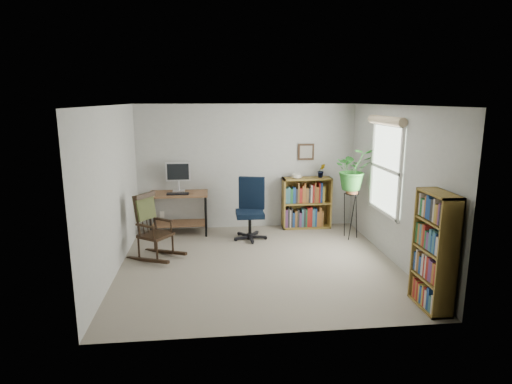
{
  "coord_description": "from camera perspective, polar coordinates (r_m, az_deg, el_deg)",
  "views": [
    {
      "loc": [
        -0.7,
        -6.15,
        2.49
      ],
      "look_at": [
        0.0,
        0.4,
        1.05
      ],
      "focal_mm": 30.0,
      "sensor_mm": 36.0,
      "label": 1
    }
  ],
  "objects": [
    {
      "name": "wall_back",
      "position": [
        8.28,
        -1.18,
        3.36
      ],
      "size": [
        4.2,
        0.0,
        2.4
      ],
      "primitive_type": "cube",
      "color": "#B0B0AC",
      "rests_on": "ground"
    },
    {
      "name": "floor",
      "position": [
        6.67,
        0.37,
        -9.58
      ],
      "size": [
        4.2,
        4.0,
        0.0
      ],
      "primitive_type": "cube",
      "color": "gray",
      "rests_on": "ground"
    },
    {
      "name": "tall_bookshelf",
      "position": [
        5.55,
        22.69,
        -7.3
      ],
      "size": [
        0.27,
        0.63,
        1.44
      ],
      "primitive_type": null,
      "color": "olive",
      "rests_on": "floor"
    },
    {
      "name": "monitor",
      "position": [
        8.14,
        -10.32,
        2.0
      ],
      "size": [
        0.46,
        0.16,
        0.56
      ],
      "primitive_type": null,
      "color": "silver",
      "rests_on": "desk"
    },
    {
      "name": "potted_plant_small",
      "position": [
        8.39,
        8.69,
        2.31
      ],
      "size": [
        0.13,
        0.24,
        0.11
      ],
      "primitive_type": "imported",
      "color": "#286E26",
      "rests_on": "low_bookshelf"
    },
    {
      "name": "wall_left",
      "position": [
        6.44,
        -18.52,
        0.12
      ],
      "size": [
        0.0,
        4.0,
        2.4
      ],
      "primitive_type": "cube",
      "color": "#B0B0AC",
      "rests_on": "ground"
    },
    {
      "name": "keyboard",
      "position": [
        7.94,
        -10.38,
        -0.23
      ],
      "size": [
        0.4,
        0.15,
        0.02
      ],
      "primitive_type": "cube",
      "color": "black",
      "rests_on": "desk"
    },
    {
      "name": "ceiling",
      "position": [
        6.19,
        0.4,
        11.5
      ],
      "size": [
        4.2,
        4.0,
        0.0
      ],
      "primitive_type": "cube",
      "color": "silver",
      "rests_on": "ground"
    },
    {
      "name": "wall_front",
      "position": [
        4.4,
        3.35,
        -4.72
      ],
      "size": [
        4.2,
        0.0,
        2.4
      ],
      "primitive_type": "cube",
      "color": "#B0B0AC",
      "rests_on": "ground"
    },
    {
      "name": "spider_plant",
      "position": [
        7.7,
        12.95,
        5.63
      ],
      "size": [
        1.69,
        1.88,
        1.47
      ],
      "primitive_type": "imported",
      "color": "#286E26",
      "rests_on": "plant_stand"
    },
    {
      "name": "low_bookshelf",
      "position": [
        8.42,
        6.74,
        -1.44
      ],
      "size": [
        0.95,
        0.32,
        1.0
      ],
      "primitive_type": null,
      "color": "olive",
      "rests_on": "floor"
    },
    {
      "name": "window",
      "position": [
        7.1,
        16.87,
        2.97
      ],
      "size": [
        0.12,
        1.2,
        1.5
      ],
      "primitive_type": null,
      "color": "silver",
      "rests_on": "wall_right"
    },
    {
      "name": "rocking_chair",
      "position": [
        6.93,
        -13.28,
        -4.47
      ],
      "size": [
        1.06,
        0.98,
        1.06
      ],
      "primitive_type": null,
      "rotation": [
        0.0,
        0.0,
        0.94
      ],
      "color": "black",
      "rests_on": "floor"
    },
    {
      "name": "desk",
      "position": [
        8.15,
        -10.21,
        -2.81
      ],
      "size": [
        1.08,
        0.6,
        0.78
      ],
      "primitive_type": null,
      "color": "brown",
      "rests_on": "floor"
    },
    {
      "name": "wall_right",
      "position": [
        6.88,
        18.04,
        0.91
      ],
      "size": [
        0.0,
        4.0,
        2.4
      ],
      "primitive_type": "cube",
      "color": "#B0B0AC",
      "rests_on": "ground"
    },
    {
      "name": "framed_picture",
      "position": [
        8.39,
        6.69,
        5.33
      ],
      "size": [
        0.32,
        0.04,
        0.32
      ],
      "primitive_type": null,
      "color": "black",
      "rests_on": "wall_back"
    },
    {
      "name": "plant_stand",
      "position": [
        7.91,
        12.56,
        -2.65
      ],
      "size": [
        0.31,
        0.31,
        0.97
      ],
      "primitive_type": null,
      "rotation": [
        0.0,
        0.0,
        -0.17
      ],
      "color": "black",
      "rests_on": "floor"
    },
    {
      "name": "office_chair",
      "position": [
        7.65,
        -0.82,
        -2.28
      ],
      "size": [
        0.74,
        0.74,
        1.12
      ],
      "primitive_type": null,
      "rotation": [
        0.0,
        0.0,
        -0.25
      ],
      "color": "black",
      "rests_on": "floor"
    }
  ]
}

